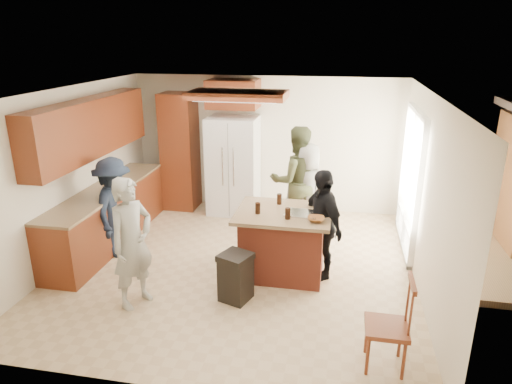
% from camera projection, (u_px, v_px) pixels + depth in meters
% --- Properties ---
extents(person_front_left, '(0.65, 0.73, 1.65)m').
position_uv_depth(person_front_left, '(132.00, 243.00, 5.48)').
color(person_front_left, gray).
rests_on(person_front_left, ground).
extents(person_behind_left, '(1.02, 0.80, 1.83)m').
position_uv_depth(person_behind_left, '(297.00, 181.00, 7.51)').
color(person_behind_left, '#3A3F25').
rests_on(person_behind_left, ground).
extents(person_behind_right, '(0.76, 0.50, 1.56)m').
position_uv_depth(person_behind_right, '(308.00, 191.00, 7.46)').
color(person_behind_right, gray).
rests_on(person_behind_right, ground).
extents(person_side_right, '(0.88, 1.01, 1.54)m').
position_uv_depth(person_side_right, '(321.00, 224.00, 6.16)').
color(person_side_right, black).
rests_on(person_side_right, ground).
extents(person_counter, '(0.63, 1.05, 1.53)m').
position_uv_depth(person_counter, '(114.00, 208.00, 6.76)').
color(person_counter, black).
rests_on(person_counter, ground).
extents(left_cabinetry, '(0.64, 3.00, 2.30)m').
position_uv_depth(left_cabinetry, '(102.00, 186.00, 7.11)').
color(left_cabinetry, maroon).
rests_on(left_cabinetry, ground).
extents(back_wall_units, '(1.80, 0.60, 2.45)m').
position_uv_depth(back_wall_units, '(193.00, 138.00, 8.48)').
color(back_wall_units, maroon).
rests_on(back_wall_units, ground).
extents(refrigerator, '(0.90, 0.76, 1.80)m').
position_uv_depth(refrigerator, '(233.00, 166.00, 8.42)').
color(refrigerator, white).
rests_on(refrigerator, ground).
extents(kitchen_island, '(1.28, 1.03, 0.93)m').
position_uv_depth(kitchen_island, '(283.00, 242.00, 6.31)').
color(kitchen_island, maroon).
rests_on(kitchen_island, ground).
extents(island_items, '(0.92, 0.70, 0.15)m').
position_uv_depth(island_items, '(300.00, 212.00, 6.04)').
color(island_items, silver).
rests_on(island_items, kitchen_island).
extents(trash_bin, '(0.47, 0.47, 0.63)m').
position_uv_depth(trash_bin, '(236.00, 277.00, 5.72)').
color(trash_bin, black).
rests_on(trash_bin, ground).
extents(spindle_chair, '(0.42, 0.42, 0.99)m').
position_uv_depth(spindle_chair, '(389.00, 328.00, 4.50)').
color(spindle_chair, maroon).
rests_on(spindle_chair, ground).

